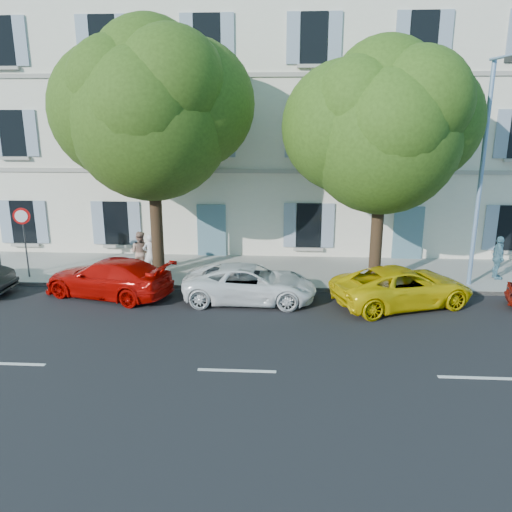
# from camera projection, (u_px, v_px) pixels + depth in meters

# --- Properties ---
(ground) EXTENTS (90.00, 90.00, 0.00)m
(ground) POSITION_uv_depth(u_px,v_px,m) (249.00, 312.00, 16.49)
(ground) COLOR black
(sidewalk) EXTENTS (36.00, 4.50, 0.15)m
(sidewalk) POSITION_uv_depth(u_px,v_px,m) (257.00, 271.00, 20.76)
(sidewalk) COLOR #A09E96
(sidewalk) RESTS_ON ground
(kerb) EXTENTS (36.00, 0.16, 0.16)m
(kerb) POSITION_uv_depth(u_px,v_px,m) (253.00, 288.00, 18.67)
(kerb) COLOR #9E998E
(kerb) RESTS_ON ground
(building) EXTENTS (28.00, 7.00, 12.00)m
(building) POSITION_uv_depth(u_px,v_px,m) (264.00, 124.00, 24.75)
(building) COLOR silver
(building) RESTS_ON ground
(car_red_coupe) EXTENTS (5.08, 3.13, 1.37)m
(car_red_coupe) POSITION_uv_depth(u_px,v_px,m) (108.00, 278.00, 17.91)
(car_red_coupe) COLOR #B50905
(car_red_coupe) RESTS_ON ground
(car_white_coupe) EXTENTS (4.64, 2.18, 1.28)m
(car_white_coupe) POSITION_uv_depth(u_px,v_px,m) (250.00, 283.00, 17.40)
(car_white_coupe) COLOR white
(car_white_coupe) RESTS_ON ground
(car_yellow_supercar) EXTENTS (5.29, 3.73, 1.34)m
(car_yellow_supercar) POSITION_uv_depth(u_px,v_px,m) (402.00, 286.00, 17.00)
(car_yellow_supercar) COLOR #E0C009
(car_yellow_supercar) RESTS_ON ground
(tree_left) EXTENTS (6.05, 6.05, 9.37)m
(tree_left) POSITION_uv_depth(u_px,v_px,m) (151.00, 119.00, 18.43)
(tree_left) COLOR #3A2819
(tree_left) RESTS_ON sidewalk
(tree_right) EXTENTS (5.52, 5.52, 8.50)m
(tree_right) POSITION_uv_depth(u_px,v_px,m) (383.00, 136.00, 17.53)
(tree_right) COLOR #3A2819
(tree_right) RESTS_ON sidewalk
(road_sign) EXTENTS (0.63, 0.19, 2.77)m
(road_sign) POSITION_uv_depth(u_px,v_px,m) (23.00, 228.00, 19.26)
(road_sign) COLOR #383A3D
(road_sign) RESTS_ON sidewalk
(street_lamp) EXTENTS (0.39, 1.72, 8.03)m
(street_lamp) POSITION_uv_depth(u_px,v_px,m) (484.00, 163.00, 17.55)
(street_lamp) COLOR #7293BF
(street_lamp) RESTS_ON sidewalk
(pedestrian_a) EXTENTS (0.71, 0.59, 1.66)m
(pedestrian_a) POSITION_uv_depth(u_px,v_px,m) (151.00, 255.00, 19.87)
(pedestrian_a) COLOR silver
(pedestrian_a) RESTS_ON sidewalk
(pedestrian_b) EXTENTS (0.94, 0.80, 1.71)m
(pedestrian_b) POSITION_uv_depth(u_px,v_px,m) (140.00, 252.00, 20.15)
(pedestrian_b) COLOR tan
(pedestrian_b) RESTS_ON sidewalk
(pedestrian_c) EXTENTS (0.45, 1.01, 1.69)m
(pedestrian_c) POSITION_uv_depth(u_px,v_px,m) (498.00, 258.00, 19.34)
(pedestrian_c) COLOR teal
(pedestrian_c) RESTS_ON sidewalk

